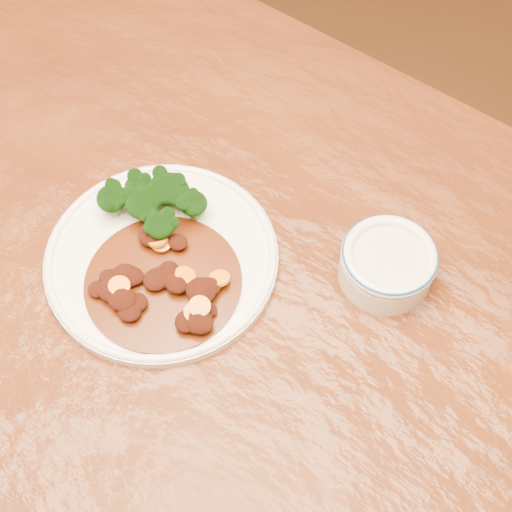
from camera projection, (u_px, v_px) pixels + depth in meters
The scene contains 6 objects.
ground at pixel (212, 474), 1.43m from camera, with size 4.00×4.00×0.00m, color #4D2F13.
dining_table at pixel (184, 324), 0.86m from camera, with size 1.58×1.03×0.75m.
dinner_plate at pixel (162, 257), 0.81m from camera, with size 0.27×0.27×0.02m.
broccoli_florets at pixel (155, 199), 0.82m from camera, with size 0.12×0.08×0.05m.
mince_stew at pixel (158, 283), 0.78m from camera, with size 0.17×0.17×0.03m.
dip_bowl at pixel (387, 263), 0.78m from camera, with size 0.11×0.11×0.05m.
Camera 1 is at (0.28, -0.28, 1.45)m, focal length 50.00 mm.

